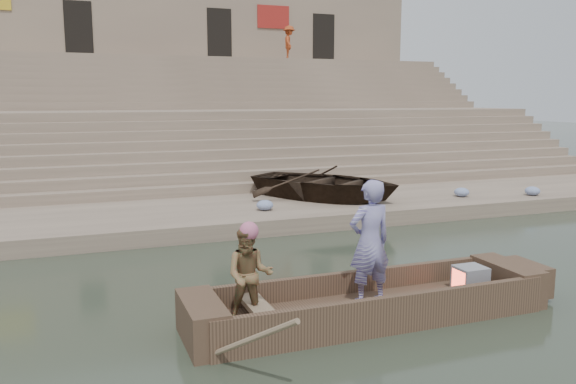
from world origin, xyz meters
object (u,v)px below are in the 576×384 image
standing_man (370,242)px  pedestrian (289,43)px  main_rowboat (370,312)px  television (470,279)px  rowing_man (249,275)px  beached_rowboat (326,183)px

standing_man → pedestrian: size_ratio=1.09×
main_rowboat → standing_man: (0.02, 0.10, 1.05)m
television → pedestrian: (4.98, 21.39, 5.65)m
television → main_rowboat: bearing=-180.0°
main_rowboat → television: (1.80, 0.00, 0.31)m
rowing_man → beached_rowboat: 9.06m
main_rowboat → pedestrian: (6.78, 21.39, 5.96)m
main_rowboat → rowing_man: bearing=-178.6°
beached_rowboat → pedestrian: 15.15m
standing_man → television: 1.93m
television → pedestrian: bearing=76.9°
standing_man → beached_rowboat: size_ratio=0.42×
main_rowboat → pedestrian: size_ratio=2.88×
standing_man → rowing_man: 1.94m
main_rowboat → pedestrian: 23.21m
beached_rowboat → television: bearing=-134.5°
television → beached_rowboat: beached_rowboat is taller
pedestrian → main_rowboat: bearing=-179.0°
main_rowboat → beached_rowboat: (2.75, 7.74, 0.75)m
main_rowboat → rowing_man: (-1.89, -0.05, 0.79)m
standing_man → rowing_man: size_ratio=1.39×
pedestrian → television: bearing=-174.5°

